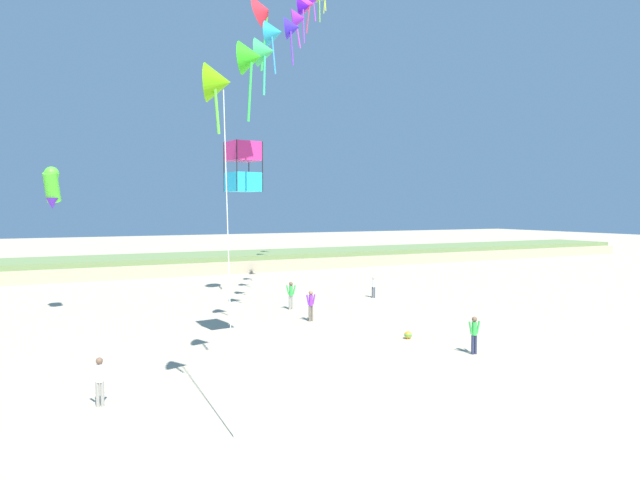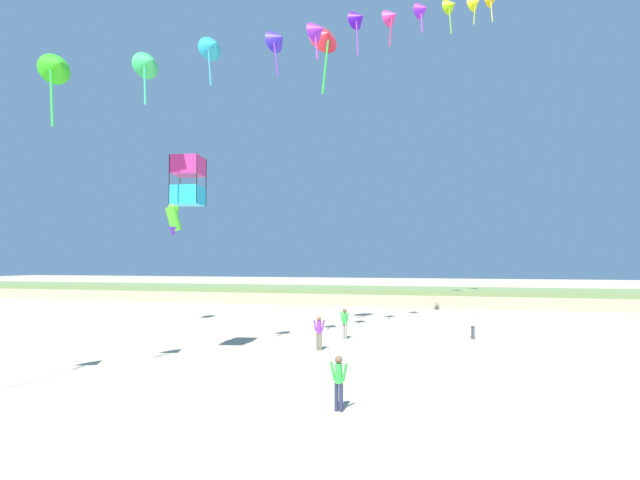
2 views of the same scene
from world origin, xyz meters
TOP-DOWN VIEW (x-y plane):
  - ground_plane at (0.00, 0.00)m, footprint 240.00×240.00m
  - dune_ridge at (0.00, 41.03)m, footprint 120.00×9.77m
  - person_near_left at (9.77, 17.93)m, footprint 0.41×0.43m
  - person_mid_center at (2.26, 12.41)m, footprint 0.59×0.23m
  - person_far_left at (2.76, 16.25)m, footprint 0.58×0.33m
  - person_far_right at (5.35, 2.89)m, footprint 0.57×0.22m
  - kite_banner_string at (2.86, 14.92)m, footprint 19.76×31.46m
  - large_kite_low_lead at (-10.26, 19.75)m, footprint 1.18×1.44m
  - large_kite_mid_trail at (1.43, 17.09)m, footprint 2.23×2.21m
  - large_kite_high_solo at (-2.89, 8.65)m, footprint 1.47×1.47m
  - beach_ball at (4.53, 6.51)m, footprint 0.36×0.36m

SIDE VIEW (x-z plane):
  - ground_plane at x=0.00m, z-range 0.00..0.00m
  - beach_ball at x=4.53m, z-range 0.00..0.36m
  - dune_ridge at x=0.00m, z-range 0.00..1.59m
  - person_near_left at x=9.77m, z-range 0.12..1.61m
  - person_far_right at x=5.35m, z-range 0.13..1.73m
  - person_mid_center at x=2.26m, z-range 0.13..1.82m
  - person_far_left at x=2.76m, z-range 0.13..1.85m
  - large_kite_low_lead at x=-10.26m, z-range 6.28..8.63m
  - large_kite_high_solo at x=-2.89m, z-range 6.93..9.12m
  - kite_banner_string at x=2.86m, z-range 4.49..30.45m
  - large_kite_mid_trail at x=1.43m, z-range 15.68..20.22m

